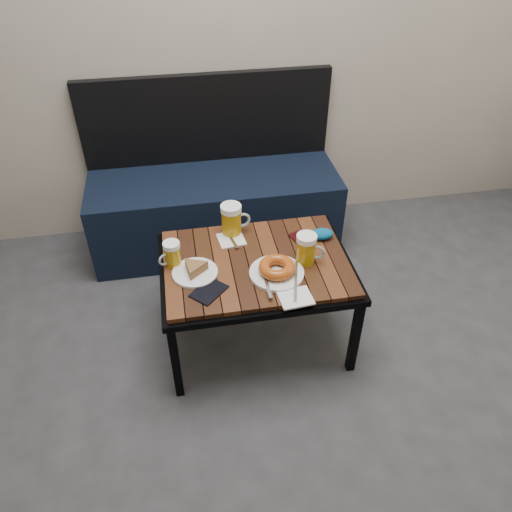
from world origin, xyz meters
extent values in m
cube|color=black|center=(-0.19, 1.74, 0.23)|extent=(1.40, 0.50, 0.45)
cube|color=black|center=(-0.19, 1.97, 0.70)|extent=(1.40, 0.05, 0.50)
cube|color=black|center=(-0.48, 0.67, 0.21)|extent=(0.04, 0.03, 0.42)
cube|color=black|center=(0.30, 0.67, 0.21)|extent=(0.04, 0.03, 0.42)
cube|color=black|center=(-0.48, 1.23, 0.21)|extent=(0.04, 0.04, 0.42)
cube|color=black|center=(0.30, 1.23, 0.21)|extent=(0.04, 0.04, 0.42)
cube|color=black|center=(-0.09, 0.95, 0.43)|extent=(0.84, 0.62, 0.03)
cube|color=#3B1F0D|center=(-0.09, 0.95, 0.46)|extent=(0.80, 0.58, 0.02)
cylinder|color=#A97E0D|center=(-0.45, 1.00, 0.52)|extent=(0.09, 0.09, 0.09)
cylinder|color=white|center=(-0.45, 1.00, 0.58)|extent=(0.07, 0.07, 0.02)
torus|color=#8C999E|center=(-0.48, 0.98, 0.52)|extent=(0.06, 0.04, 0.06)
cylinder|color=#A97E0D|center=(-0.17, 1.18, 0.53)|extent=(0.10, 0.10, 0.12)
cylinder|color=white|center=(-0.17, 1.18, 0.61)|extent=(0.10, 0.10, 0.03)
torus|color=#8C999E|center=(-0.11, 1.18, 0.53)|extent=(0.08, 0.02, 0.08)
cylinder|color=#A97E0D|center=(0.12, 0.91, 0.53)|extent=(0.11, 0.11, 0.11)
cylinder|color=white|center=(0.12, 0.91, 0.60)|extent=(0.09, 0.09, 0.03)
torus|color=#8C999E|center=(0.16, 0.90, 0.53)|extent=(0.07, 0.04, 0.07)
cylinder|color=white|center=(-0.36, 0.92, 0.48)|extent=(0.19, 0.19, 0.01)
cylinder|color=white|center=(-0.02, 0.85, 0.48)|extent=(0.23, 0.23, 0.02)
torus|color=#8B350C|center=(-0.02, 0.85, 0.51)|extent=(0.15, 0.15, 0.05)
cube|color=#A5A8AD|center=(0.05, 0.78, 0.49)|extent=(0.07, 0.24, 0.00)
cube|color=#A5A8AD|center=(-0.08, 0.78, 0.49)|extent=(0.02, 0.18, 0.00)
cube|color=white|center=(-0.18, 1.12, 0.48)|extent=(0.13, 0.13, 0.01)
cube|color=#A5A8AD|center=(-0.18, 1.12, 0.48)|extent=(0.05, 0.16, 0.00)
cube|color=white|center=(0.02, 0.69, 0.48)|extent=(0.14, 0.12, 0.01)
cube|color=black|center=(-0.31, 0.79, 0.48)|extent=(0.17, 0.17, 0.01)
cube|color=black|center=(0.14, 1.07, 0.47)|extent=(0.12, 0.14, 0.01)
ellipsoid|color=#05428E|center=(0.24, 1.06, 0.50)|extent=(0.11, 0.07, 0.05)
camera|label=1|loc=(-0.39, -0.70, 1.86)|focal=35.00mm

